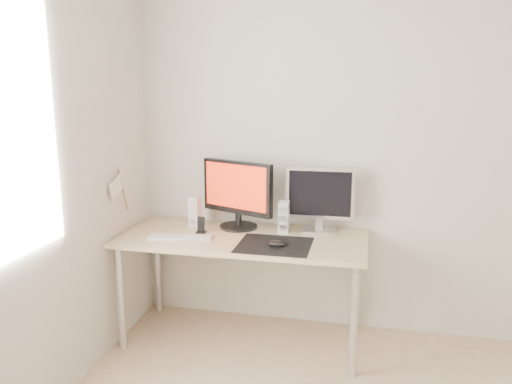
{
  "coord_description": "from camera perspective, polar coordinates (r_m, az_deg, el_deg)",
  "views": [
    {
      "loc": [
        -0.16,
        -1.64,
        1.7
      ],
      "look_at": [
        -0.86,
        1.47,
        1.01
      ],
      "focal_mm": 35.0,
      "sensor_mm": 36.0,
      "label": 1
    }
  ],
  "objects": [
    {
      "name": "desk",
      "position": [
        3.29,
        -1.54,
        -6.39
      ],
      "size": [
        1.6,
        0.7,
        0.73
      ],
      "color": "#D1B587",
      "rests_on": "ground"
    },
    {
      "name": "mousepad",
      "position": [
        3.09,
        2.11,
        -6.06
      ],
      "size": [
        0.45,
        0.4,
        0.0
      ],
      "primitive_type": "cube",
      "color": "black",
      "rests_on": "desk"
    },
    {
      "name": "second_monitor",
      "position": [
        3.34,
        7.32,
        -0.53
      ],
      "size": [
        0.45,
        0.17,
        0.43
      ],
      "color": "silver",
      "rests_on": "desk"
    },
    {
      "name": "main_monitor",
      "position": [
        3.39,
        -2.14,
        0.0
      ],
      "size": [
        0.53,
        0.34,
        0.47
      ],
      "color": "black",
      "rests_on": "desk"
    },
    {
      "name": "wall_back",
      "position": [
        3.42,
        15.29,
        4.21
      ],
      "size": [
        3.5,
        0.0,
        3.5
      ],
      "primitive_type": "plane",
      "rotation": [
        1.57,
        0.0,
        0.0
      ],
      "color": "silver",
      "rests_on": "ground"
    },
    {
      "name": "speaker_right",
      "position": [
        3.33,
        3.18,
        -2.86
      ],
      "size": [
        0.07,
        0.08,
        0.21
      ],
      "color": "silver",
      "rests_on": "desk"
    },
    {
      "name": "mouse",
      "position": [
        3.05,
        2.38,
        -5.91
      ],
      "size": [
        0.1,
        0.06,
        0.04
      ],
      "primitive_type": "ellipsoid",
      "color": "black",
      "rests_on": "mousepad"
    },
    {
      "name": "speaker_left",
      "position": [
        3.47,
        -7.04,
        -2.3
      ],
      "size": [
        0.07,
        0.08,
        0.21
      ],
      "color": "white",
      "rests_on": "desk"
    },
    {
      "name": "phone_dock",
      "position": [
        3.34,
        -6.29,
        -4.13
      ],
      "size": [
        0.06,
        0.05,
        0.11
      ],
      "color": "black",
      "rests_on": "desk"
    },
    {
      "name": "keyboard",
      "position": [
        3.26,
        -8.61,
        -5.14
      ],
      "size": [
        0.43,
        0.18,
        0.02
      ],
      "color": "silver",
      "rests_on": "desk"
    },
    {
      "name": "pennant",
      "position": [
        3.34,
        -15.45,
        0.48
      ],
      "size": [
        0.01,
        0.23,
        0.29
      ],
      "color": "#A57F54",
      "rests_on": "wall_left"
    }
  ]
}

